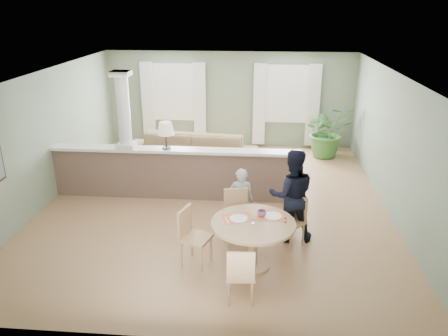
# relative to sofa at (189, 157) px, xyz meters

# --- Properties ---
(ground) EXTENTS (8.00, 8.00, 0.00)m
(ground) POSITION_rel_sofa_xyz_m (0.81, -1.50, -0.47)
(ground) COLOR #A88159
(ground) RESTS_ON ground
(room_shell) EXTENTS (7.02, 8.02, 2.71)m
(room_shell) POSITION_rel_sofa_xyz_m (0.78, -0.87, 1.34)
(room_shell) COLOR gray
(room_shell) RESTS_ON ground
(pony_wall) EXTENTS (5.32, 0.38, 2.70)m
(pony_wall) POSITION_rel_sofa_xyz_m (-0.18, -1.30, 0.24)
(pony_wall) COLOR brown
(pony_wall) RESTS_ON ground
(sofa) EXTENTS (3.33, 1.58, 0.94)m
(sofa) POSITION_rel_sofa_xyz_m (0.00, 0.00, 0.00)
(sofa) COLOR olive
(sofa) RESTS_ON ground
(houseplant) EXTENTS (1.52, 1.40, 1.43)m
(houseplant) POSITION_rel_sofa_xyz_m (3.51, 1.70, 0.24)
(houseplant) COLOR #34692A
(houseplant) RESTS_ON ground
(dining_table) EXTENTS (1.31, 1.31, 0.90)m
(dining_table) POSITION_rel_sofa_xyz_m (1.63, -3.80, 0.16)
(dining_table) COLOR tan
(dining_table) RESTS_ON ground
(chair_far_boy) EXTENTS (0.53, 0.53, 0.97)m
(chair_far_boy) POSITION_rel_sofa_xyz_m (1.33, -3.05, 0.07)
(chair_far_boy) COLOR tan
(chair_far_boy) RESTS_ON ground
(chair_far_man) EXTENTS (0.56, 0.56, 0.88)m
(chair_far_man) POSITION_rel_sofa_xyz_m (2.31, -3.02, 0.01)
(chair_far_man) COLOR tan
(chair_far_man) RESTS_ON ground
(chair_near) EXTENTS (0.42, 0.42, 0.88)m
(chair_near) POSITION_rel_sofa_xyz_m (1.48, -4.72, 0.02)
(chair_near) COLOR tan
(chair_near) RESTS_ON ground
(chair_side) EXTENTS (0.55, 0.55, 0.95)m
(chair_side) POSITION_rel_sofa_xyz_m (0.65, -3.77, 0.06)
(chair_side) COLOR tan
(chair_side) RESTS_ON ground
(child_person) EXTENTS (0.48, 0.34, 1.26)m
(child_person) POSITION_rel_sofa_xyz_m (1.38, -2.72, 0.16)
(child_person) COLOR #98989D
(child_person) RESTS_ON ground
(man_person) EXTENTS (0.86, 0.70, 1.67)m
(man_person) POSITION_rel_sofa_xyz_m (2.27, -2.84, 0.37)
(man_person) COLOR black
(man_person) RESTS_ON ground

